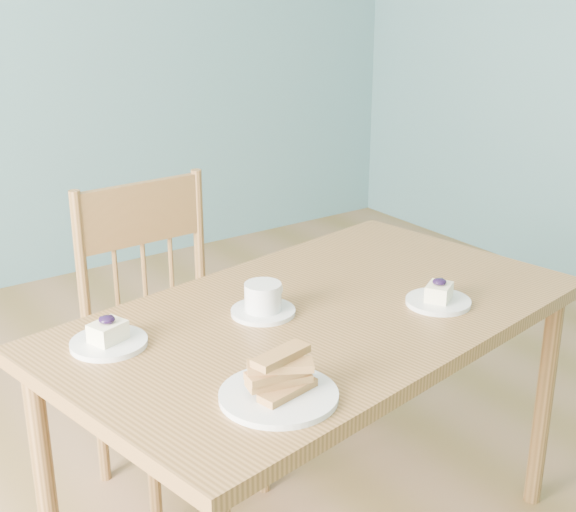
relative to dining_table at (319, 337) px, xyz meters
The scene contains 7 objects.
room 0.84m from the dining_table, 149.11° to the right, with size 5.01×5.01×2.71m.
dining_table is the anchor object (origin of this frame).
dining_chair 0.53m from the dining_table, 108.29° to the left, with size 0.42×0.40×0.90m.
cheesecake_plate_near 0.30m from the dining_table, 27.38° to the right, with size 0.16×0.16×0.07m.
cheesecake_plate_far 0.50m from the dining_table, 166.25° to the left, with size 0.17×0.17×0.07m.
coffee_cup 0.17m from the dining_table, 151.02° to the left, with size 0.15×0.15×0.08m.
biscotti_plate 0.43m from the dining_table, 138.10° to the right, with size 0.23×0.23×0.09m.
Camera 1 is at (-0.72, -1.17, 1.47)m, focal length 50.00 mm.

